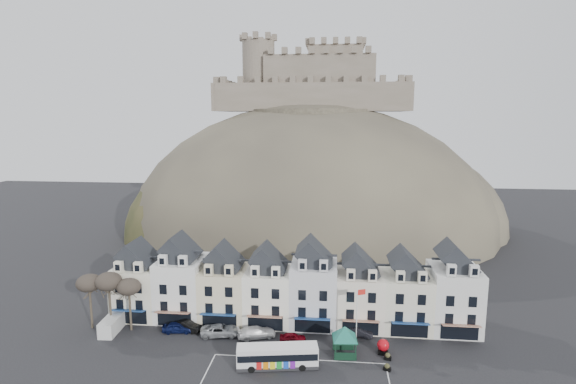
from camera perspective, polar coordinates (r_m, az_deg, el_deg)
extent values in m
plane|color=black|center=(57.53, -1.20, -22.84)|extent=(300.00, 300.00, 0.00)
cube|color=silver|center=(58.41, 1.07, -22.29)|extent=(22.00, 7.50, 0.01)
cube|color=white|center=(75.68, -18.21, -11.66)|extent=(6.80, 8.00, 8.00)
cube|color=black|center=(73.99, -18.42, -7.90)|extent=(6.80, 5.76, 2.80)
cube|color=white|center=(71.62, -20.70, -8.87)|extent=(1.20, 0.80, 1.60)
cube|color=white|center=(70.37, -18.49, -9.07)|extent=(1.20, 0.80, 1.60)
cube|color=black|center=(73.35, -19.41, -14.71)|extent=(5.10, 0.06, 2.20)
cube|color=navy|center=(72.28, -19.70, -13.98)|extent=(5.10, 1.29, 0.43)
cube|color=white|center=(73.05, -13.25, -11.70)|extent=(6.80, 8.00, 9.20)
cube|color=black|center=(71.16, -13.43, -7.35)|extent=(6.80, 5.76, 2.80)
cube|color=white|center=(68.55, -15.61, -8.37)|extent=(1.20, 0.80, 1.60)
cube|color=white|center=(67.53, -13.22, -8.54)|extent=(1.20, 0.80, 1.60)
cube|color=black|center=(70.85, -14.24, -15.34)|extent=(5.10, 0.06, 2.20)
cube|color=maroon|center=(69.75, -14.48, -14.60)|extent=(5.10, 1.29, 0.43)
cube|color=beige|center=(71.42, -7.94, -12.56)|extent=(6.80, 8.00, 8.00)
cube|color=black|center=(69.62, -8.04, -8.59)|extent=(6.80, 5.76, 2.80)
cube|color=beige|center=(66.80, -10.05, -9.72)|extent=(1.20, 0.80, 1.60)
cube|color=beige|center=(66.07, -7.51, -9.87)|extent=(1.20, 0.80, 1.60)
cube|color=black|center=(68.94, -8.71, -15.88)|extent=(5.10, 0.06, 2.20)
cube|color=navy|center=(67.81, -8.88, -15.13)|extent=(5.10, 1.29, 0.43)
cube|color=white|center=(70.19, -2.40, -12.88)|extent=(6.80, 8.00, 8.00)
cube|color=black|center=(68.36, -2.43, -8.85)|extent=(6.80, 5.76, 2.80)
cube|color=white|center=(65.33, -4.21, -10.04)|extent=(1.20, 0.80, 1.60)
cube|color=white|center=(64.90, -1.56, -10.16)|extent=(1.20, 0.80, 1.60)
cube|color=black|center=(67.67, -2.89, -16.29)|extent=(5.10, 0.06, 2.20)
cube|color=maroon|center=(66.51, -2.99, -15.53)|extent=(5.10, 1.29, 0.43)
cube|color=silver|center=(69.37, 3.30, -12.63)|extent=(6.80, 8.00, 9.20)
cube|color=black|center=(67.38, 3.35, -8.06)|extent=(6.80, 5.76, 2.80)
cube|color=silver|center=(64.14, 1.85, -9.26)|extent=(1.20, 0.80, 1.60)
cube|color=silver|center=(64.02, 4.56, -9.33)|extent=(1.20, 0.80, 1.60)
cube|color=black|center=(67.06, 3.11, -16.55)|extent=(5.10, 0.06, 2.20)
cube|color=navy|center=(65.89, 3.09, -15.79)|extent=(5.10, 1.29, 0.43)
cube|color=#EFE4CF|center=(69.68, 9.04, -13.17)|extent=(6.80, 8.00, 8.00)
cube|color=black|center=(67.83, 9.16, -9.12)|extent=(6.80, 5.76, 2.80)
cube|color=#EFE4CF|center=(64.46, 7.99, -10.39)|extent=(1.20, 0.80, 1.60)
cube|color=#EFE4CF|center=(64.66, 10.68, -10.40)|extent=(1.20, 0.80, 1.60)
cube|color=black|center=(67.14, 9.17, -16.63)|extent=(5.10, 0.06, 2.20)
cube|color=maroon|center=(65.97, 9.24, -15.88)|extent=(5.10, 1.29, 0.43)
cube|color=silver|center=(70.41, 14.72, -13.13)|extent=(6.80, 8.00, 8.00)
cube|color=black|center=(68.59, 14.91, -9.12)|extent=(6.80, 5.76, 2.80)
cube|color=silver|center=(65.10, 14.08, -10.39)|extent=(1.20, 0.80, 1.60)
cube|color=silver|center=(65.60, 16.71, -10.36)|extent=(1.20, 0.80, 1.60)
cube|color=black|center=(67.90, 15.16, -16.54)|extent=(5.10, 0.06, 2.20)
cube|color=navy|center=(66.74, 15.30, -15.79)|extent=(5.10, 1.29, 0.43)
cube|color=silver|center=(71.56, 20.26, -12.52)|extent=(6.80, 8.00, 9.20)
cube|color=black|center=(69.63, 20.54, -8.09)|extent=(6.80, 5.76, 2.80)
cube|color=silver|center=(66.04, 20.04, -9.30)|extent=(1.20, 0.80, 1.60)
cube|color=silver|center=(66.84, 22.56, -9.24)|extent=(1.20, 0.80, 1.60)
cube|color=black|center=(69.32, 20.94, -16.29)|extent=(5.10, 0.06, 2.20)
cube|color=maroon|center=(68.19, 21.16, -15.55)|extent=(5.10, 1.29, 0.43)
ellipsoid|color=#3D372F|center=(122.25, 2.83, -4.96)|extent=(96.00, 76.00, 68.00)
ellipsoid|color=#2A3118|center=(119.64, -7.96, -5.37)|extent=(52.00, 44.00, 42.00)
ellipsoid|color=#3D372F|center=(127.25, 13.82, -4.65)|extent=(56.00, 48.00, 46.00)
ellipsoid|color=#2A3118|center=(109.08, 0.32, -6.77)|extent=(40.00, 28.00, 28.00)
ellipsoid|color=#3D372F|center=(110.61, 7.71, -6.62)|extent=(36.00, 28.00, 24.00)
cylinder|color=#3D372F|center=(118.27, 2.95, 9.73)|extent=(30.00, 30.00, 3.00)
cube|color=#665D4E|center=(114.36, 2.87, 11.99)|extent=(48.00, 2.20, 7.00)
cube|color=#665D4E|center=(134.32, 3.33, 11.64)|extent=(48.00, 2.20, 7.00)
cube|color=#665D4E|center=(127.77, -7.93, 11.67)|extent=(2.20, 22.00, 7.00)
cube|color=#665D4E|center=(125.49, 14.36, 11.50)|extent=(2.20, 22.00, 7.00)
cube|color=#665D4E|center=(124.58, 4.09, 14.32)|extent=(28.00, 18.00, 10.00)
cube|color=#665D4E|center=(126.64, 6.00, 14.90)|extent=(14.00, 12.00, 13.00)
cylinder|color=#665D4E|center=(122.18, -3.74, 14.42)|extent=(8.40, 8.40, 18.00)
cylinder|color=silver|center=(127.77, 6.07, 18.92)|extent=(0.16, 0.16, 5.00)
cylinder|color=#352C21|center=(73.84, -23.73, -13.50)|extent=(0.32, 0.32, 5.74)
ellipsoid|color=#383028|center=(72.38, -23.95, -10.51)|extent=(3.61, 3.61, 2.54)
cylinder|color=#352C21|center=(72.41, -21.61, -13.70)|extent=(0.32, 0.32, 6.02)
ellipsoid|color=#383028|center=(70.86, -21.83, -10.50)|extent=(3.78, 3.78, 2.67)
cylinder|color=#352C21|center=(71.24, -19.39, -14.20)|extent=(0.32, 0.32, 5.46)
ellipsoid|color=#383028|center=(69.79, -19.57, -11.27)|extent=(3.43, 3.43, 2.42)
cube|color=#262628|center=(59.90, -1.35, -21.05)|extent=(10.29, 3.89, 0.46)
cube|color=silver|center=(59.22, -1.35, -19.94)|extent=(10.28, 3.84, 2.30)
cube|color=black|center=(59.16, -1.35, -19.84)|extent=(10.09, 3.88, 0.87)
cube|color=silver|center=(58.72, -1.36, -19.06)|extent=(10.07, 3.72, 0.23)
cube|color=orange|center=(59.14, 3.75, -19.03)|extent=(0.23, 1.09, 0.26)
cylinder|color=black|center=(59.12, 1.82, -21.40)|extent=(0.91, 0.43, 0.88)
cylinder|color=black|center=(60.89, 1.64, -20.40)|extent=(0.91, 0.43, 0.88)
cylinder|color=black|center=(58.96, -4.67, -21.52)|extent=(0.91, 0.43, 0.88)
cylinder|color=black|center=(60.74, -4.62, -20.51)|extent=(0.91, 0.43, 0.88)
cube|color=black|center=(63.36, 5.84, -18.41)|extent=(0.15, 0.15, 2.29)
cube|color=black|center=(63.60, 8.27, -18.34)|extent=(0.15, 0.15, 2.29)
cube|color=black|center=(61.11, 6.03, -19.54)|extent=(0.15, 0.15, 2.29)
cube|color=black|center=(61.36, 8.57, -19.47)|extent=(0.15, 0.15, 2.29)
cube|color=black|center=(61.80, 7.20, -18.00)|extent=(3.38, 3.38, 0.11)
cone|color=#15604E|center=(61.41, 7.22, -17.29)|extent=(6.29, 6.29, 1.72)
cube|color=black|center=(63.96, 11.95, -19.20)|extent=(1.40, 1.40, 0.50)
sphere|color=#BA0A14|center=(63.53, 11.98, -18.48)|extent=(1.57, 1.57, 1.57)
cylinder|color=silver|center=(62.81, 8.71, -15.57)|extent=(0.13, 0.13, 8.49)
cube|color=red|center=(61.60, 9.31, -12.44)|extent=(1.09, 0.47, 0.74)
cube|color=silver|center=(72.14, -21.50, -15.46)|extent=(2.34, 4.87, 2.17)
cube|color=black|center=(71.97, -21.52, -15.16)|extent=(1.97, 0.20, 0.93)
cube|color=black|center=(62.66, 12.53, -19.89)|extent=(1.04, 0.71, 0.47)
sphere|color=#2A3118|center=(62.48, 12.54, -19.59)|extent=(0.66, 0.66, 0.66)
cube|color=black|center=(60.47, 12.46, -21.07)|extent=(1.02, 0.79, 0.46)
sphere|color=#2A3118|center=(60.29, 12.48, -20.77)|extent=(0.64, 0.64, 0.64)
imported|color=#0C143E|center=(69.53, -13.84, -16.33)|extent=(4.58, 2.32, 1.49)
imported|color=black|center=(69.63, -12.71, -16.26)|extent=(4.70, 2.64, 1.47)
imported|color=#96999D|center=(67.42, -8.59, -16.99)|extent=(5.86, 3.45, 1.56)
imported|color=silver|center=(66.42, -4.03, -17.33)|extent=(5.81, 3.92, 1.56)
imported|color=#62050F|center=(65.33, 0.60, -17.96)|extent=(3.73, 1.76, 1.23)
imported|color=black|center=(67.43, 8.98, -17.10)|extent=(4.25, 2.34, 1.33)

